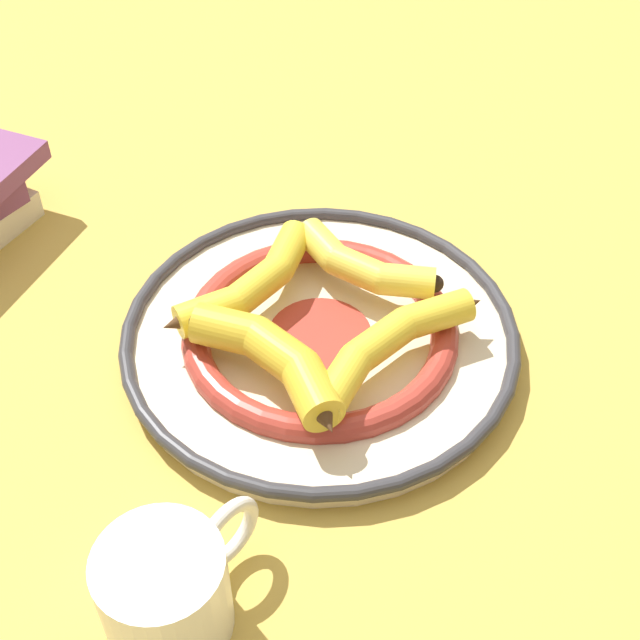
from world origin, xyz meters
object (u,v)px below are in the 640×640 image
object	(u,v)px
decorative_bowl	(320,336)
banana_a	(359,264)
banana_c	(275,359)
banana_d	(250,284)
coffee_mug	(168,589)
banana_b	(390,343)

from	to	relation	value
decorative_bowl	banana_a	world-z (taller)	banana_a
banana_a	banana_c	world-z (taller)	banana_c
banana_c	banana_d	world-z (taller)	banana_c
banana_d	banana_c	bearing A→B (deg)	-125.34
banana_d	coffee_mug	size ratio (longest dim) A/B	1.36
decorative_bowl	banana_b	xyz separation A→B (m)	(-0.01, -0.07, 0.03)
coffee_mug	decorative_bowl	bearing A→B (deg)	19.09
banana_a	coffee_mug	world-z (taller)	coffee_mug
banana_b	banana_d	bearing A→B (deg)	-74.44
banana_a	banana_d	size ratio (longest dim) A/B	0.90
banana_c	banana_d	distance (m)	0.10
banana_a	banana_b	distance (m)	0.11
banana_b	banana_d	xyz separation A→B (m)	(0.02, 0.15, 0.00)
banana_b	coffee_mug	size ratio (longest dim) A/B	1.42
decorative_bowl	banana_a	distance (m)	0.08
banana_b	decorative_bowl	bearing A→B (deg)	-77.87
banana_b	banana_c	xyz separation A→B (m)	(-0.06, 0.08, 0.00)
banana_d	coffee_mug	world-z (taller)	coffee_mug
decorative_bowl	coffee_mug	xyz separation A→B (m)	(-0.29, -0.02, 0.03)
banana_b	banana_d	size ratio (longest dim) A/B	1.05
banana_b	coffee_mug	bearing A→B (deg)	10.71
decorative_bowl	banana_c	distance (m)	0.08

